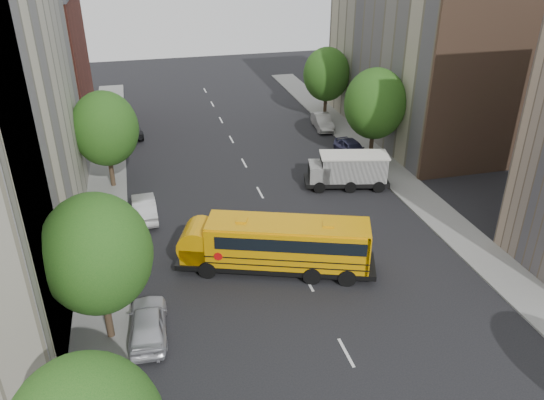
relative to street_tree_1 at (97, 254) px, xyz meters
name	(u,v)px	position (x,y,z in m)	size (l,w,h in m)	color
ground	(298,263)	(11.00, 4.00, -4.95)	(120.00, 120.00, 0.00)	black
sidewalk_left	(105,245)	(-0.50, 9.00, -4.89)	(3.00, 80.00, 0.12)	slate
sidewalk_right	(426,204)	(22.50, 9.00, -4.89)	(3.00, 80.00, 0.12)	slate
lane_markings	(260,193)	(11.00, 14.00, -4.95)	(0.15, 64.00, 0.01)	silver
building_left_redbrick	(28,69)	(-7.00, 32.00, 1.55)	(10.00, 15.00, 13.00)	maroon
building_right_far	(421,39)	(29.00, 24.00, 4.05)	(10.00, 22.00, 18.00)	tan
building_right_sidewall	(492,66)	(29.00, 13.00, 4.05)	(10.10, 0.30, 18.00)	brown
street_tree_1	(97,254)	(0.00, 0.00, 0.00)	(5.12, 5.12, 7.90)	#38281C
street_tree_2	(105,129)	(0.00, 18.00, -0.12)	(4.99, 4.99, 7.71)	#38281C
street_tree_4	(375,104)	(22.00, 18.00, 0.12)	(5.25, 5.25, 8.10)	#38281C
street_tree_5	(327,74)	(22.00, 30.00, -0.25)	(4.86, 4.86, 7.51)	#38281C
school_bus	(274,243)	(9.42, 3.73, -3.10)	(11.90, 6.51, 3.31)	black
safari_truck	(348,170)	(17.89, 13.28, -3.48)	(6.84, 3.74, 2.78)	black
parked_car_0	(148,323)	(1.85, -0.32, -4.17)	(1.85, 4.59, 1.56)	#B2B2B9
parked_car_1	(144,208)	(2.20, 12.24, -4.20)	(1.60, 4.57, 1.51)	beige
parked_car_2	(128,129)	(1.40, 29.48, -4.24)	(2.37, 5.13, 1.43)	black
parked_car_4	(352,149)	(20.60, 18.92, -4.17)	(1.85, 4.60, 1.57)	#323157
parked_car_5	(323,122)	(20.60, 26.77, -4.21)	(1.56, 4.48, 1.48)	#979592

